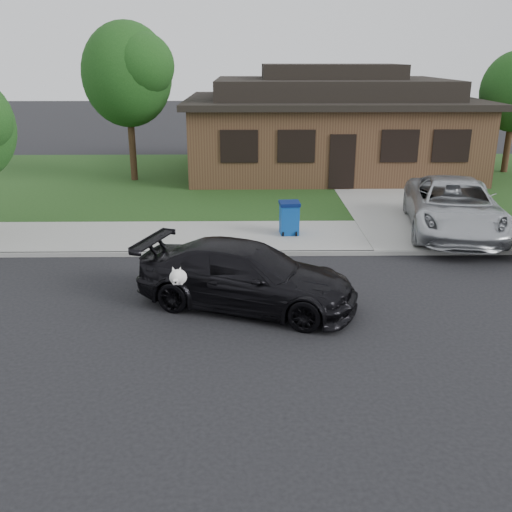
{
  "coord_description": "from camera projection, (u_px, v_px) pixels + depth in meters",
  "views": [
    {
      "loc": [
        0.31,
        -11.08,
        5.12
      ],
      "look_at": [
        0.49,
        0.34,
        1.1
      ],
      "focal_mm": 40.0,
      "sensor_mm": 36.0,
      "label": 1
    }
  ],
  "objects": [
    {
      "name": "recycling_bin",
      "position": [
        289.0,
        218.0,
        16.79
      ],
      "size": [
        0.62,
        0.65,
        0.97
      ],
      "rotation": [
        0.0,
        0.0,
        0.07
      ],
      "color": "#0D4193",
      "rests_on": "sidewalk"
    },
    {
      "name": "lawn",
      "position": [
        240.0,
        181.0,
        24.38
      ],
      "size": [
        60.0,
        13.0,
        0.13
      ],
      "primitive_type": "cube",
      "color": "#193814",
      "rests_on": "ground"
    },
    {
      "name": "sidewalk",
      "position": [
        237.0,
        237.0,
        16.84
      ],
      "size": [
        60.0,
        3.0,
        0.12
      ],
      "primitive_type": "cube",
      "color": "gray",
      "rests_on": "ground"
    },
    {
      "name": "house",
      "position": [
        329.0,
        126.0,
        25.64
      ],
      "size": [
        12.6,
        8.6,
        4.65
      ],
      "color": "#422B1C",
      "rests_on": "ground"
    },
    {
      "name": "driveway",
      "position": [
        397.0,
        196.0,
        21.64
      ],
      "size": [
        4.5,
        13.0,
        0.14
      ],
      "primitive_type": "cube",
      "color": "gray",
      "rests_on": "ground"
    },
    {
      "name": "minivan",
      "position": [
        454.0,
        206.0,
        16.85
      ],
      "size": [
        3.55,
        5.91,
        1.54
      ],
      "primitive_type": "imported",
      "rotation": [
        0.0,
        0.0,
        -0.19
      ],
      "color": "#B1B4B9",
      "rests_on": "driveway"
    },
    {
      "name": "tree_0",
      "position": [
        131.0,
        73.0,
        22.74
      ],
      "size": [
        3.78,
        3.6,
        6.34
      ],
      "color": "#332114",
      "rests_on": "ground"
    },
    {
      "name": "curb",
      "position": [
        236.0,
        254.0,
        15.42
      ],
      "size": [
        60.0,
        0.12,
        0.12
      ],
      "primitive_type": "cube",
      "color": "gray",
      "rests_on": "ground"
    },
    {
      "name": "sedan",
      "position": [
        246.0,
        276.0,
        12.14
      ],
      "size": [
        5.1,
        3.38,
        1.37
      ],
      "rotation": [
        0.0,
        0.0,
        1.23
      ],
      "color": "black",
      "rests_on": "ground"
    },
    {
      "name": "ground",
      "position": [
        233.0,
        310.0,
        12.14
      ],
      "size": [
        120.0,
        120.0,
        0.0
      ],
      "primitive_type": "plane",
      "color": "black",
      "rests_on": "ground"
    }
  ]
}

